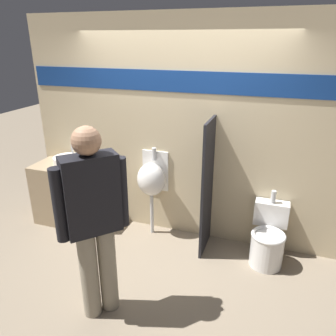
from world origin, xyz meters
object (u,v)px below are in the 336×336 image
Objects in this scene: sink_basin at (68,161)px; urinal_near_counter at (152,179)px; cell_phone at (74,170)px; person_in_vest at (94,218)px; toilet at (268,240)px.

urinal_near_counter is at bearing 2.55° from sink_basin.
person_in_vest is (1.04, -1.21, 0.15)m from cell_phone.
cell_phone is 1.02m from urinal_near_counter.
sink_basin reaches higher than cell_phone.
urinal_near_counter is at bearing 174.27° from toilet.
cell_phone is at bearing -38.41° from sink_basin.
person_in_vest is at bearing -138.36° from toilet.
sink_basin is at bearing 177.96° from toilet.
sink_basin is 0.46× the size of toilet.
cell_phone is 0.08× the size of person_in_vest.
cell_phone is 0.12× the size of urinal_near_counter.
urinal_near_counter is at bearing 11.65° from cell_phone.
sink_basin is 0.21× the size of person_in_vest.
toilet is (2.47, 0.06, -0.55)m from cell_phone.
urinal_near_counter reaches higher than cell_phone.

